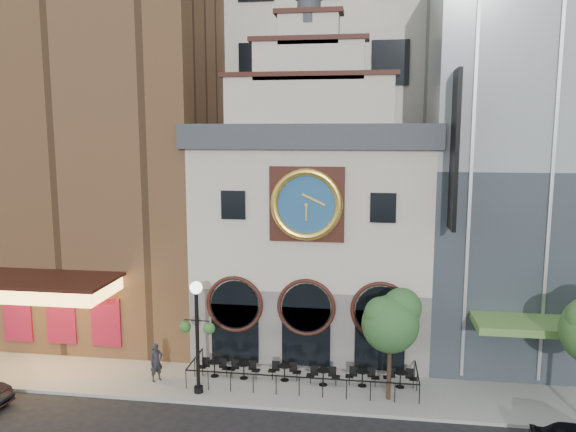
% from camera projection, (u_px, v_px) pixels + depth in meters
% --- Properties ---
extents(ground, '(120.00, 120.00, 0.00)m').
position_uv_depth(ground, '(296.00, 412.00, 24.18)').
color(ground, black).
rests_on(ground, ground).
extents(sidewalk, '(44.00, 5.00, 0.15)m').
position_uv_depth(sidewalk, '(303.00, 385.00, 26.61)').
color(sidewalk, gray).
rests_on(sidewalk, ground).
extents(clock_building, '(12.60, 8.78, 18.65)m').
position_uv_depth(clock_building, '(315.00, 229.00, 30.84)').
color(clock_building, '#605E5B').
rests_on(clock_building, ground).
extents(theater_building, '(14.00, 15.60, 25.00)m').
position_uv_depth(theater_building, '(105.00, 121.00, 33.91)').
color(theater_building, brown).
rests_on(theater_building, ground).
extents(retail_building, '(14.00, 14.40, 20.00)m').
position_uv_depth(retail_building, '(556.00, 166.00, 30.60)').
color(retail_building, gray).
rests_on(retail_building, ground).
extents(office_tower, '(20.00, 16.00, 40.00)m').
position_uv_depth(office_tower, '(332.00, 20.00, 40.79)').
color(office_tower, beige).
rests_on(office_tower, ground).
extents(cafe_railing, '(10.60, 2.60, 0.90)m').
position_uv_depth(cafe_railing, '(303.00, 374.00, 26.53)').
color(cafe_railing, black).
rests_on(cafe_railing, sidewalk).
extents(bistro_0, '(1.58, 0.68, 0.90)m').
position_uv_depth(bistro_0, '(214.00, 367.00, 27.31)').
color(bistro_0, black).
rests_on(bistro_0, sidewalk).
extents(bistro_1, '(1.58, 0.68, 0.90)m').
position_uv_depth(bistro_1, '(244.00, 369.00, 27.07)').
color(bistro_1, black).
rests_on(bistro_1, sidewalk).
extents(bistro_2, '(1.58, 0.68, 0.90)m').
position_uv_depth(bistro_2, '(285.00, 371.00, 26.86)').
color(bistro_2, black).
rests_on(bistro_2, sidewalk).
extents(bistro_3, '(1.58, 0.68, 0.90)m').
position_uv_depth(bistro_3, '(323.00, 376.00, 26.35)').
color(bistro_3, black).
rests_on(bistro_3, sidewalk).
extents(bistro_4, '(1.58, 0.68, 0.90)m').
position_uv_depth(bistro_4, '(362.00, 377.00, 26.26)').
color(bistro_4, black).
rests_on(bistro_4, sidewalk).
extents(bistro_5, '(1.58, 0.68, 0.90)m').
position_uv_depth(bistro_5, '(400.00, 378.00, 26.13)').
color(bistro_5, black).
rests_on(bistro_5, sidewalk).
extents(pedestrian, '(0.76, 0.80, 1.85)m').
position_uv_depth(pedestrian, '(156.00, 362.00, 26.77)').
color(pedestrian, black).
rests_on(pedestrian, sidewalk).
extents(lamppost, '(1.67, 0.60, 5.24)m').
position_uv_depth(lamppost, '(197.00, 324.00, 25.22)').
color(lamppost, black).
rests_on(lamppost, sidewalk).
extents(tree_left, '(2.62, 2.52, 5.04)m').
position_uv_depth(tree_left, '(391.00, 319.00, 24.54)').
color(tree_left, '#382619').
rests_on(tree_left, sidewalk).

